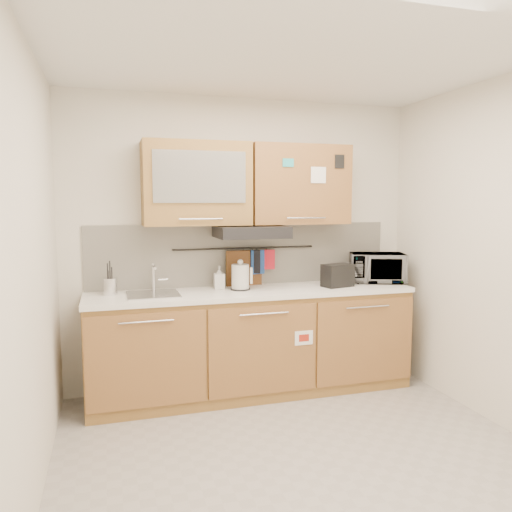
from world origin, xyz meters
TOP-DOWN VIEW (x-y plane):
  - floor at (0.00, 0.00)m, footprint 3.20×3.20m
  - ceiling at (0.00, 0.00)m, footprint 3.20×3.20m
  - wall_back at (0.00, 1.50)m, footprint 3.20×0.00m
  - wall_left at (-1.60, 0.00)m, footprint 0.00×3.00m
  - wall_right at (1.60, 0.00)m, footprint 0.00×3.00m
  - base_cabinet at (0.00, 1.19)m, footprint 2.80×0.64m
  - countertop at (0.00, 1.19)m, footprint 2.82×0.62m
  - backsplash at (0.00, 1.49)m, footprint 2.80×0.02m
  - upper_cabinets at (-0.00, 1.32)m, footprint 1.82×0.37m
  - range_hood at (0.00, 1.25)m, footprint 0.60×0.46m
  - sink at (-0.85, 1.21)m, footprint 0.42×0.40m
  - utensil_rail at (0.00, 1.45)m, footprint 1.30×0.02m
  - utensil_crock at (-1.18, 1.30)m, footprint 0.13×0.13m
  - kettle at (-0.10, 1.23)m, footprint 0.19×0.17m
  - toaster at (0.77, 1.13)m, footprint 0.30×0.22m
  - microwave at (1.25, 1.26)m, footprint 0.58×0.48m
  - soap_bottle at (-0.27, 1.34)m, footprint 0.10×0.10m
  - cutting_board at (-0.01, 1.44)m, footprint 0.34×0.04m
  - oven_mitt at (0.11, 1.44)m, footprint 0.13×0.05m
  - dark_pouch at (0.07, 1.44)m, footprint 0.14×0.08m
  - pot_holder at (0.20, 1.44)m, footprint 0.15×0.04m

SIDE VIEW (x-z plane):
  - floor at x=0.00m, z-range 0.00..0.00m
  - base_cabinet at x=0.00m, z-range -0.03..0.85m
  - countertop at x=0.00m, z-range 0.88..0.92m
  - sink at x=-0.85m, z-range 0.79..1.05m
  - utensil_crock at x=-1.18m, z-range 0.85..1.13m
  - soap_bottle at x=-0.27m, z-range 0.92..1.12m
  - toaster at x=0.77m, z-range 0.92..1.13m
  - kettle at x=-0.10m, z-range 0.89..1.16m
  - cutting_board at x=-0.01m, z-range 0.83..1.24m
  - microwave at x=1.25m, z-range 0.92..1.19m
  - oven_mitt at x=0.11m, z-range 1.02..1.24m
  - dark_pouch at x=0.07m, z-range 1.03..1.24m
  - pot_holder at x=0.20m, z-range 1.06..1.24m
  - backsplash at x=0.00m, z-range 0.92..1.48m
  - utensil_rail at x=0.00m, z-range 1.25..1.27m
  - wall_left at x=-1.60m, z-range -0.20..2.80m
  - wall_right at x=1.60m, z-range -0.20..2.80m
  - wall_back at x=0.00m, z-range -0.30..2.90m
  - range_hood at x=0.00m, z-range 1.37..1.47m
  - upper_cabinets at x=0.00m, z-range 1.48..2.18m
  - ceiling at x=0.00m, z-range 2.60..2.60m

